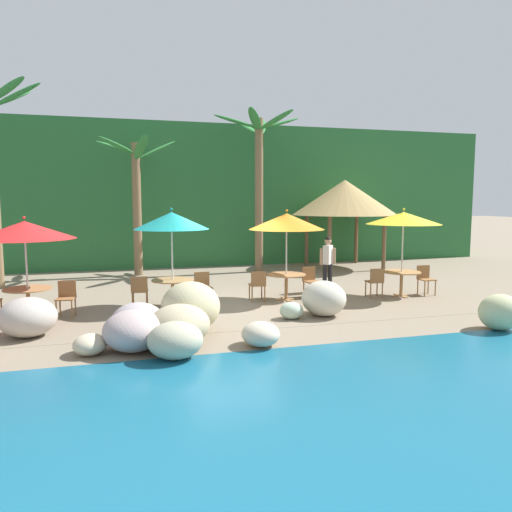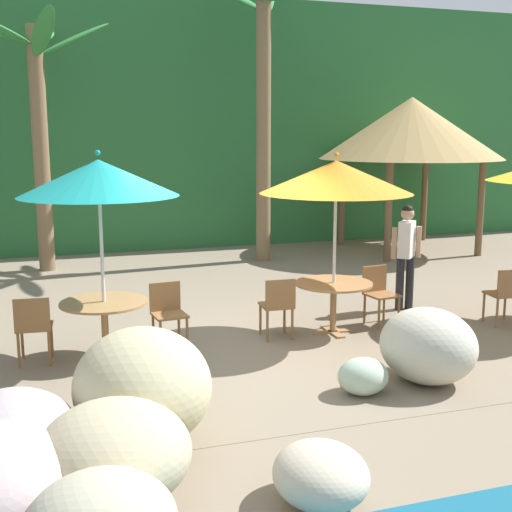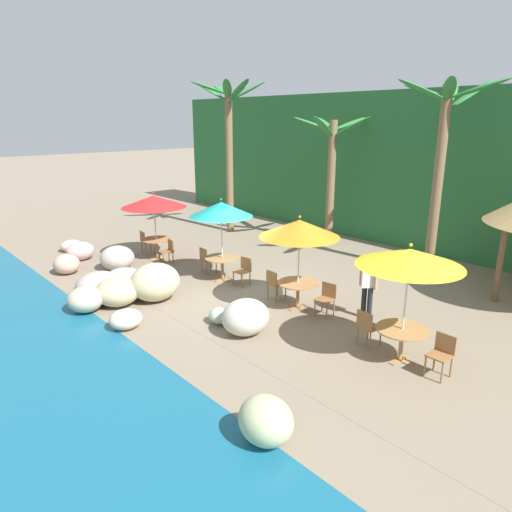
{
  "view_description": "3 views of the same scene",
  "coord_description": "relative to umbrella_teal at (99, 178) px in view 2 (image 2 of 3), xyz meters",
  "views": [
    {
      "loc": [
        -2.93,
        -12.67,
        2.82
      ],
      "look_at": [
        0.65,
        -0.09,
        1.33
      ],
      "focal_mm": 34.48,
      "sensor_mm": 36.0,
      "label": 1
    },
    {
      "loc": [
        -2.24,
        -8.12,
        2.84
      ],
      "look_at": [
        0.58,
        0.55,
        1.14
      ],
      "focal_mm": 46.81,
      "sensor_mm": 36.0,
      "label": 2
    },
    {
      "loc": [
        9.59,
        -8.32,
        4.95
      ],
      "look_at": [
        0.07,
        0.2,
        1.15
      ],
      "focal_mm": 32.47,
      "sensor_mm": 36.0,
      "label": 3
    }
  ],
  "objects": [
    {
      "name": "chair_orange_seaward",
      "position": [
        4.03,
        0.3,
        -1.77
      ],
      "size": [
        0.48,
        0.48,
        0.87
      ],
      "color": "olive",
      "rests_on": "ground"
    },
    {
      "name": "dining_table_orange",
      "position": [
        3.2,
        0.08,
        -1.67
      ],
      "size": [
        1.1,
        1.1,
        0.74
      ],
      "color": "#A37547",
      "rests_on": "ground"
    },
    {
      "name": "terrace_deck",
      "position": [
        1.55,
        -0.21,
        -2.28
      ],
      "size": [
        18.0,
        5.2,
        0.01
      ],
      "color": "gray",
      "rests_on": "ground"
    },
    {
      "name": "foliage_backdrop",
      "position": [
        1.55,
        8.79,
        0.72
      ],
      "size": [
        28.0,
        2.4,
        6.0
      ],
      "color": "#286633",
      "rests_on": "ground"
    },
    {
      "name": "dining_table_teal",
      "position": [
        0.0,
        0.0,
        -1.67
      ],
      "size": [
        1.1,
        1.1,
        0.74
      ],
      "color": "#A37547",
      "rests_on": "ground"
    },
    {
      "name": "ground_plane",
      "position": [
        1.55,
        -0.21,
        -2.28
      ],
      "size": [
        120.0,
        120.0,
        0.0
      ],
      "primitive_type": "plane",
      "color": "gray"
    },
    {
      "name": "waiter_in_white",
      "position": [
        4.83,
        0.91,
        -1.3
      ],
      "size": [
        0.52,
        0.38,
        1.7
      ],
      "color": "#232328",
      "rests_on": "ground"
    },
    {
      "name": "chair_orange_inland",
      "position": [
        2.34,
        0.04,
        -1.77
      ],
      "size": [
        0.44,
        0.45,
        0.87
      ],
      "color": "olive",
      "rests_on": "ground"
    },
    {
      "name": "chair_teal_seaward",
      "position": [
        0.84,
        0.18,
        -1.77
      ],
      "size": [
        0.46,
        0.47,
        0.87
      ],
      "color": "olive",
      "rests_on": "ground"
    },
    {
      "name": "palm_tree_second",
      "position": [
        -0.64,
        5.98,
        1.09
      ],
      "size": [
        3.04,
        3.1,
        5.09
      ],
      "color": "brown",
      "rests_on": "ground"
    },
    {
      "name": "chair_yellow_inland",
      "position": [
        5.76,
        -0.38,
        -1.77
      ],
      "size": [
        0.46,
        0.46,
        0.87
      ],
      "color": "olive",
      "rests_on": "ground"
    },
    {
      "name": "chair_teal_inland",
      "position": [
        -0.85,
        -0.01,
        -1.77
      ],
      "size": [
        0.46,
        0.47,
        0.87
      ],
      "color": "olive",
      "rests_on": "ground"
    },
    {
      "name": "umbrella_teal",
      "position": [
        0.0,
        0.0,
        0.0
      ],
      "size": [
        1.95,
        1.95,
        2.62
      ],
      "color": "silver",
      "rests_on": "ground"
    },
    {
      "name": "rock_seawall",
      "position": [
        -0.46,
        -2.95,
        -1.89
      ],
      "size": [
        13.99,
        3.36,
        1.07
      ],
      "color": "beige",
      "rests_on": "ground"
    },
    {
      "name": "palapa_hut",
      "position": [
        7.75,
        5.79,
        0.62
      ],
      "size": [
        4.33,
        4.33,
        3.64
      ],
      "color": "brown",
      "rests_on": "ground"
    },
    {
      "name": "umbrella_orange",
      "position": [
        3.2,
        0.08,
        -0.06
      ],
      "size": [
        2.12,
        2.12,
        2.56
      ],
      "color": "silver",
      "rests_on": "ground"
    },
    {
      "name": "palm_tree_third",
      "position": [
        4.01,
        5.63,
        1.87
      ],
      "size": [
        3.49,
        3.29,
        6.15
      ],
      "color": "brown",
      "rests_on": "ground"
    }
  ]
}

